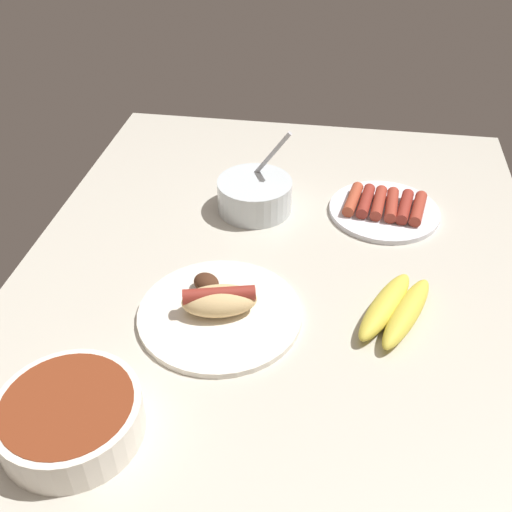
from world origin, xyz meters
TOP-DOWN VIEW (x-y plane):
  - ground_plane at (0.00, 0.00)cm, footprint 120.00×90.00cm
  - bowl_coleslaw at (20.85, 7.20)cm, footprint 14.47×14.47cm
  - plate_hotdog_assembled at (-9.99, 7.90)cm, footprint 25.75×25.75cm
  - plate_sausages at (23.25, -17.90)cm, footprint 21.27×21.27cm
  - banana_bunch at (-6.18, -19.15)cm, footprint 18.83×13.77cm
  - bowl_chili at (-34.08, 21.98)cm, footprint 18.40×18.40cm

SIDE VIEW (x-z plane):
  - ground_plane at x=0.00cm, z-range -3.00..0.00cm
  - plate_sausages at x=23.25cm, z-range -0.48..2.79cm
  - plate_hotdog_assembled at x=-9.99cm, z-range -1.23..4.38cm
  - banana_bunch at x=-6.18cm, z-range -0.04..3.41cm
  - bowl_chili at x=-34.08cm, z-range 0.25..5.85cm
  - bowl_coleslaw at x=20.85cm, z-range -4.51..11.44cm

